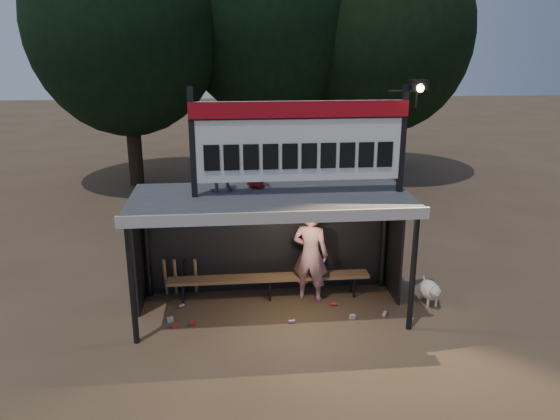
# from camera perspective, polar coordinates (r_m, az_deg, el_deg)

# --- Properties ---
(ground) EXTENTS (80.00, 80.00, 0.00)m
(ground) POSITION_cam_1_polar(r_m,az_deg,el_deg) (10.62, -0.88, -10.51)
(ground) COLOR brown
(ground) RESTS_ON ground
(player) EXTENTS (0.83, 0.69, 1.93)m
(player) POSITION_cam_1_polar(r_m,az_deg,el_deg) (10.69, 3.19, -4.65)
(player) COLOR white
(player) RESTS_ON ground
(child_a) EXTENTS (0.57, 0.46, 1.08)m
(child_a) POSITION_cam_1_polar(r_m,az_deg,el_deg) (9.94, -6.55, 5.03)
(child_a) COLOR slate
(child_a) RESTS_ON dugout_shelter
(child_b) EXTENTS (0.53, 0.49, 0.91)m
(child_b) POSITION_cam_1_polar(r_m,az_deg,el_deg) (10.13, -2.53, 4.87)
(child_b) COLOR #A11A18
(child_b) RESTS_ON dugout_shelter
(dugout_shelter) EXTENTS (5.10, 2.08, 2.32)m
(dugout_shelter) POSITION_cam_1_polar(r_m,az_deg,el_deg) (10.12, -1.04, -0.59)
(dugout_shelter) COLOR #3E3D40
(dugout_shelter) RESTS_ON ground
(scoreboard_assembly) EXTENTS (4.10, 0.27, 1.99)m
(scoreboard_assembly) POSITION_cam_1_polar(r_m,az_deg,el_deg) (9.58, 2.39, 7.48)
(scoreboard_assembly) COLOR black
(scoreboard_assembly) RESTS_ON dugout_shelter
(bench) EXTENTS (4.00, 0.35, 0.48)m
(bench) POSITION_cam_1_polar(r_m,az_deg,el_deg) (10.92, -1.13, -7.16)
(bench) COLOR olive
(bench) RESTS_ON ground
(tree_left) EXTENTS (6.46, 6.46, 9.27)m
(tree_left) POSITION_cam_1_polar(r_m,az_deg,el_deg) (19.64, -15.93, 18.35)
(tree_left) COLOR #312115
(tree_left) RESTS_ON ground
(tree_mid) EXTENTS (7.22, 7.22, 10.36)m
(tree_mid) POSITION_cam_1_polar(r_m,az_deg,el_deg) (20.97, -0.83, 20.65)
(tree_mid) COLOR black
(tree_mid) RESTS_ON ground
(tree_right) EXTENTS (6.08, 6.08, 8.72)m
(tree_right) POSITION_cam_1_polar(r_m,az_deg,el_deg) (20.68, 11.10, 17.68)
(tree_right) COLOR black
(tree_right) RESTS_ON ground
(dog) EXTENTS (0.36, 0.81, 0.49)m
(dog) POSITION_cam_1_polar(r_m,az_deg,el_deg) (11.18, 15.42, -8.09)
(dog) COLOR white
(dog) RESTS_ON ground
(bats) EXTENTS (0.68, 0.35, 0.84)m
(bats) POSITION_cam_1_polar(r_m,az_deg,el_deg) (11.19, -10.36, -6.85)
(bats) COLOR #987446
(bats) RESTS_ON ground
(litter) EXTENTS (4.12, 0.92, 0.08)m
(litter) POSITION_cam_1_polar(r_m,az_deg,el_deg) (10.37, -2.13, -11.03)
(litter) COLOR #AD2B1D
(litter) RESTS_ON ground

